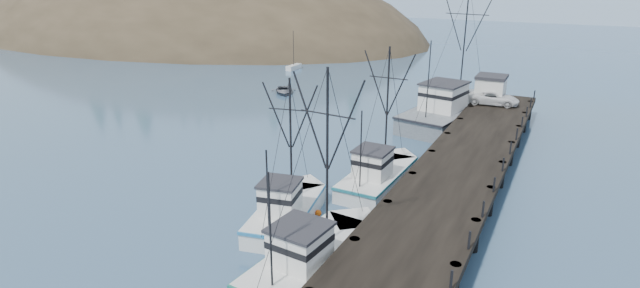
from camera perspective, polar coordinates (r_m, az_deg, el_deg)
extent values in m
plane|color=#314E6D|center=(32.22, -16.09, -9.60)|extent=(400.00, 400.00, 0.00)
cube|color=black|center=(38.96, 16.33, -1.68)|extent=(6.00, 44.00, 0.50)
cylinder|color=black|center=(26.83, 3.93, -12.58)|extent=(0.56, 0.56, 2.00)
cylinder|color=black|center=(25.61, 15.05, -14.99)|extent=(0.56, 0.56, 2.00)
cylinder|color=black|center=(30.92, 7.65, -8.15)|extent=(0.56, 0.56, 2.00)
cylinder|color=black|center=(29.86, 17.21, -9.95)|extent=(0.56, 0.56, 2.00)
cylinder|color=black|center=(35.24, 10.42, -4.76)|extent=(0.56, 0.56, 2.00)
cylinder|color=black|center=(34.31, 18.78, -6.19)|extent=(0.56, 0.56, 2.00)
cylinder|color=black|center=(39.72, 12.56, -2.11)|extent=(0.56, 0.56, 2.00)
cylinder|color=black|center=(38.90, 19.97, -3.30)|extent=(0.56, 0.56, 2.00)
cylinder|color=black|center=(44.31, 14.26, 0.00)|extent=(0.56, 0.56, 2.00)
cylinder|color=black|center=(43.58, 20.90, -1.02)|extent=(0.56, 0.56, 2.00)
cylinder|color=black|center=(48.98, 15.63, 1.71)|extent=(0.56, 0.56, 2.00)
cylinder|color=black|center=(48.32, 21.64, 0.81)|extent=(0.56, 0.56, 2.00)
cylinder|color=black|center=(53.71, 16.77, 3.12)|extent=(0.56, 0.56, 2.00)
cylinder|color=black|center=(53.11, 22.26, 2.31)|extent=(0.56, 0.56, 2.00)
cylinder|color=black|center=(58.49, 17.72, 4.30)|extent=(0.56, 0.56, 2.00)
cylinder|color=black|center=(57.93, 22.77, 3.57)|extent=(0.56, 0.56, 2.00)
ellipsoid|color=#382D1E|center=(134.90, -15.50, 9.48)|extent=(132.00, 78.00, 51.00)
ellipsoid|color=black|center=(140.61, -16.08, 11.45)|extent=(109.20, 62.40, 41.60)
ellipsoid|color=black|center=(159.45, -28.45, 10.03)|extent=(57.60, 39.60, 32.40)
cube|color=beige|center=(96.75, -10.36, 10.72)|extent=(4.00, 5.00, 2.80)
cube|color=beige|center=(103.53, -11.71, 11.17)|extent=(4.00, 5.00, 2.80)
cube|color=beige|center=(99.30, -6.37, 11.12)|extent=(4.00, 5.00, 2.80)
cube|color=#9EB2C6|center=(190.95, 24.64, 12.95)|extent=(360.00, 40.00, 26.00)
cube|color=silver|center=(214.26, 11.11, 14.78)|extent=(180.00, 25.00, 18.00)
cube|color=silver|center=(81.71, -3.01, 8.70)|extent=(1.00, 3.50, 0.90)
cylinder|color=black|center=(81.23, -3.05, 10.72)|extent=(0.08, 0.08, 6.00)
cube|color=silver|center=(98.90, -2.11, 10.55)|extent=(1.00, 3.50, 0.90)
cylinder|color=black|center=(98.51, -2.13, 12.21)|extent=(0.08, 0.08, 6.00)
cube|color=silver|center=(95.00, -10.47, 9.89)|extent=(1.00, 3.50, 0.90)
cylinder|color=black|center=(94.59, -10.57, 11.62)|extent=(0.08, 0.08, 6.00)
cube|color=silver|center=(100.65, -9.63, 10.45)|extent=(1.00, 3.50, 0.90)
cylinder|color=black|center=(100.26, -9.72, 12.08)|extent=(0.08, 0.08, 6.00)
cube|color=silver|center=(94.06, -10.94, 9.77)|extent=(1.00, 3.50, 0.90)
cylinder|color=black|center=(93.65, -11.05, 11.52)|extent=(0.08, 0.08, 6.00)
cube|color=silver|center=(91.85, 0.19, 9.89)|extent=(1.00, 3.50, 0.90)
cylinder|color=black|center=(91.43, 0.19, 11.69)|extent=(0.08, 0.08, 6.00)
cube|color=silver|center=(104.68, -10.26, 10.74)|extent=(1.00, 3.50, 0.90)
cylinder|color=black|center=(104.31, -10.35, 12.31)|extent=(0.08, 0.08, 6.00)
cube|color=silver|center=(94.62, -14.50, 9.57)|extent=(1.00, 3.50, 0.90)
cylinder|color=black|center=(94.21, -14.64, 11.30)|extent=(0.08, 0.08, 6.00)
cube|color=silver|center=(27.01, -0.81, -13.67)|extent=(4.33, 9.25, 1.60)
cube|color=silver|center=(30.32, 3.92, -9.77)|extent=(3.49, 3.49, 1.60)
cube|color=#186254|center=(26.64, -0.82, -12.41)|extent=(4.43, 9.49, 0.18)
cube|color=silver|center=(25.29, -2.29, -11.52)|extent=(2.68, 2.75, 1.90)
cube|color=#26262B|center=(24.78, -2.32, -9.47)|extent=(2.91, 3.00, 0.16)
cylinder|color=black|center=(25.54, 0.83, -1.72)|extent=(0.14, 0.14, 9.49)
cylinder|color=black|center=(22.75, -5.70, -9.85)|extent=(0.10, 0.10, 5.69)
cube|color=silver|center=(31.76, -3.88, -8.35)|extent=(4.50, 8.02, 1.60)
cube|color=silver|center=(34.98, -1.82, -5.60)|extent=(2.99, 2.99, 1.60)
cube|color=#226B9E|center=(31.44, -3.91, -7.22)|extent=(4.59, 8.23, 0.18)
cube|color=silver|center=(30.17, -4.57, -6.21)|extent=(2.52, 2.52, 1.90)
cube|color=#26262B|center=(29.74, -4.62, -4.42)|extent=(2.74, 2.74, 0.16)
cylinder|color=black|center=(30.91, -3.36, 0.41)|extent=(0.14, 0.14, 7.86)
cylinder|color=black|center=(27.94, -6.01, -5.24)|extent=(0.10, 0.10, 4.71)
cube|color=silver|center=(37.12, 6.59, -4.21)|extent=(3.45, 8.42, 1.60)
cube|color=silver|center=(40.73, 8.84, -2.15)|extent=(3.21, 3.21, 1.60)
cube|color=#1C6773|center=(36.85, 6.63, -3.22)|extent=(3.52, 8.63, 0.18)
cube|color=silver|center=(35.54, 6.03, -2.23)|extent=(2.31, 2.41, 1.90)
cube|color=#26262B|center=(35.18, 6.09, -0.67)|extent=(2.51, 2.63, 0.16)
cylinder|color=black|center=(36.53, 7.67, 4.08)|extent=(0.14, 0.14, 8.90)
cylinder|color=black|center=(33.09, 4.68, -0.64)|extent=(0.10, 0.10, 5.34)
cube|color=slate|center=(54.12, 14.55, 3.17)|extent=(7.67, 15.31, 2.20)
cube|color=slate|center=(60.73, 17.34, 4.62)|extent=(4.99, 4.99, 2.20)
cube|color=black|center=(53.87, 14.63, 4.19)|extent=(7.84, 15.70, 0.18)
cube|color=silver|center=(51.86, 13.93, 5.28)|extent=(4.25, 4.71, 2.60)
cube|color=#26262B|center=(51.56, 14.05, 6.76)|extent=(4.62, 5.13, 0.16)
cylinder|color=black|center=(54.75, 16.15, 10.89)|extent=(0.14, 0.14, 12.13)
cylinder|color=black|center=(48.02, 12.28, 7.19)|extent=(0.10, 0.10, 7.28)
cube|color=silver|center=(55.86, 18.90, 5.88)|extent=(2.80, 3.00, 2.50)
cube|color=#26262B|center=(55.58, 19.06, 7.29)|extent=(3.00, 3.20, 0.30)
imported|color=silver|center=(54.71, 19.23, 4.99)|extent=(5.19, 2.72, 1.39)
imported|color=#51535A|center=(65.67, -4.17, 5.82)|extent=(5.37, 5.79, 0.98)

